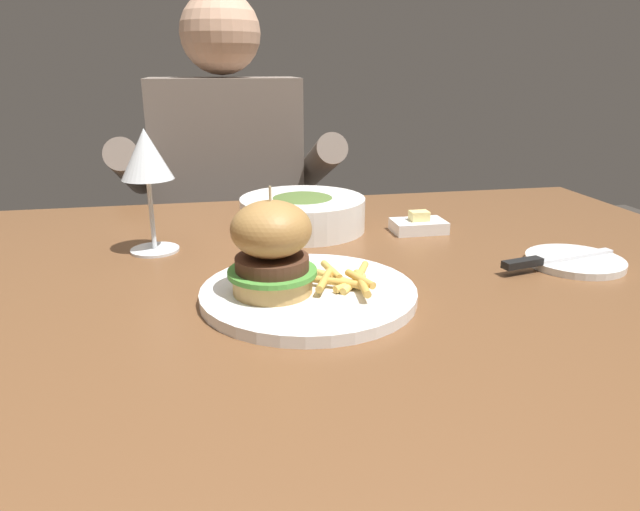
# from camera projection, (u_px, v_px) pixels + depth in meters

# --- Properties ---
(dining_table) EXTENTS (1.42, 0.94, 0.74)m
(dining_table) POSITION_uv_depth(u_px,v_px,m) (284.00, 332.00, 0.78)
(dining_table) COLOR brown
(dining_table) RESTS_ON ground
(main_plate) EXTENTS (0.26, 0.26, 0.01)m
(main_plate) POSITION_uv_depth(u_px,v_px,m) (309.00, 293.00, 0.69)
(main_plate) COLOR white
(main_plate) RESTS_ON dining_table
(burger_sandwich) EXTENTS (0.10, 0.10, 0.13)m
(burger_sandwich) POSITION_uv_depth(u_px,v_px,m) (272.00, 248.00, 0.66)
(burger_sandwich) COLOR tan
(burger_sandwich) RESTS_ON main_plate
(fries_pile) EXTENTS (0.09, 0.12, 0.02)m
(fries_pile) POSITION_uv_depth(u_px,v_px,m) (346.00, 279.00, 0.69)
(fries_pile) COLOR #EABC5B
(fries_pile) RESTS_ON main_plate
(wine_glass) EXTENTS (0.08, 0.08, 0.18)m
(wine_glass) POSITION_uv_depth(u_px,v_px,m) (146.00, 159.00, 0.82)
(wine_glass) COLOR silver
(wine_glass) RESTS_ON dining_table
(bread_plate) EXTENTS (0.13, 0.13, 0.01)m
(bread_plate) POSITION_uv_depth(u_px,v_px,m) (575.00, 261.00, 0.81)
(bread_plate) COLOR white
(bread_plate) RESTS_ON dining_table
(table_knife) EXTENTS (0.19, 0.05, 0.01)m
(table_knife) POSITION_uv_depth(u_px,v_px,m) (549.00, 260.00, 0.79)
(table_knife) COLOR silver
(table_knife) RESTS_ON bread_plate
(butter_dish) EXTENTS (0.09, 0.06, 0.04)m
(butter_dish) POSITION_uv_depth(u_px,v_px,m) (419.00, 225.00, 0.96)
(butter_dish) COLOR white
(butter_dish) RESTS_ON dining_table
(soup_bowl) EXTENTS (0.21, 0.21, 0.06)m
(soup_bowl) POSITION_uv_depth(u_px,v_px,m) (303.00, 212.00, 0.97)
(soup_bowl) COLOR white
(soup_bowl) RESTS_ON dining_table
(diner_person) EXTENTS (0.51, 0.36, 1.18)m
(diner_person) POSITION_uv_depth(u_px,v_px,m) (231.00, 243.00, 1.50)
(diner_person) COLOR #282833
(diner_person) RESTS_ON ground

